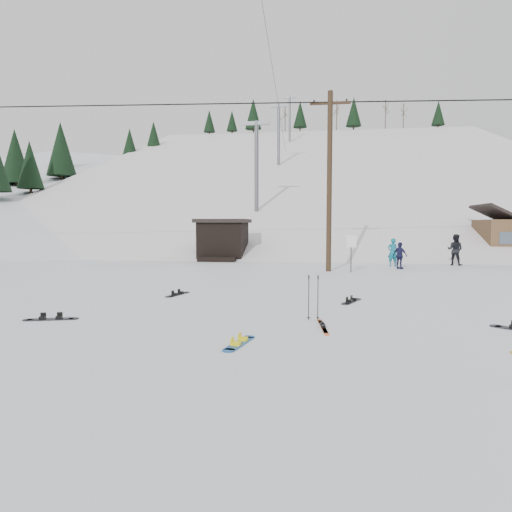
# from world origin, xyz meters

# --- Properties ---
(ground) EXTENTS (200.00, 200.00, 0.00)m
(ground) POSITION_xyz_m (0.00, 0.00, 0.00)
(ground) COLOR silver
(ground) RESTS_ON ground
(ski_slope) EXTENTS (60.00, 85.24, 65.97)m
(ski_slope) POSITION_xyz_m (0.00, 55.00, -12.00)
(ski_slope) COLOR white
(ski_slope) RESTS_ON ground
(ridge_left) EXTENTS (47.54, 95.03, 58.38)m
(ridge_left) POSITION_xyz_m (-36.00, 48.00, -11.00)
(ridge_left) COLOR silver
(ridge_left) RESTS_ON ground
(treeline_left) EXTENTS (20.00, 64.00, 10.00)m
(treeline_left) POSITION_xyz_m (-34.00, 40.00, 0.00)
(treeline_left) COLOR black
(treeline_left) RESTS_ON ground
(treeline_crest) EXTENTS (50.00, 6.00, 10.00)m
(treeline_crest) POSITION_xyz_m (0.00, 86.00, 0.00)
(treeline_crest) COLOR black
(treeline_crest) RESTS_ON ski_slope
(utility_pole) EXTENTS (2.00, 0.26, 9.00)m
(utility_pole) POSITION_xyz_m (2.00, 14.00, 4.68)
(utility_pole) COLOR #3A2819
(utility_pole) RESTS_ON ground
(trail_sign) EXTENTS (0.50, 0.09, 1.85)m
(trail_sign) POSITION_xyz_m (3.10, 13.58, 1.27)
(trail_sign) COLOR #595B60
(trail_sign) RESTS_ON ground
(lift_hut) EXTENTS (3.40, 4.10, 2.75)m
(lift_hut) POSITION_xyz_m (-5.00, 20.94, 1.36)
(lift_hut) COLOR black
(lift_hut) RESTS_ON ground
(lift_tower_near) EXTENTS (2.20, 0.36, 8.00)m
(lift_tower_near) POSITION_xyz_m (-4.00, 30.00, 7.86)
(lift_tower_near) COLOR #595B60
(lift_tower_near) RESTS_ON ski_slope
(lift_tower_mid) EXTENTS (2.20, 0.36, 8.00)m
(lift_tower_mid) POSITION_xyz_m (-4.00, 50.00, 14.36)
(lift_tower_mid) COLOR #595B60
(lift_tower_mid) RESTS_ON ski_slope
(lift_tower_far) EXTENTS (2.20, 0.36, 8.00)m
(lift_tower_far) POSITION_xyz_m (-4.00, 70.00, 20.86)
(lift_tower_far) COLOR #595B60
(lift_tower_far) RESTS_ON ski_slope
(hero_snowboard) EXTENTS (0.47, 1.31, 0.09)m
(hero_snowboard) POSITION_xyz_m (0.04, -0.57, 0.02)
(hero_snowboard) COLOR #174D98
(hero_snowboard) RESTS_ON ground
(hero_skis) EXTENTS (0.28, 1.63, 0.08)m
(hero_skis) POSITION_xyz_m (1.70, 1.17, 0.02)
(hero_skis) COLOR #C44E14
(hero_skis) RESTS_ON ground
(ski_poles) EXTENTS (0.31, 0.08, 1.13)m
(ski_poles) POSITION_xyz_m (1.46, 1.99, 0.58)
(ski_poles) COLOR black
(ski_poles) RESTS_ON ground
(board_scatter_a) EXTENTS (1.30, 0.57, 0.09)m
(board_scatter_a) POSITION_xyz_m (-5.06, 1.04, 0.02)
(board_scatter_a) COLOR black
(board_scatter_a) RESTS_ON ground
(board_scatter_b) EXTENTS (0.52, 1.28, 0.09)m
(board_scatter_b) POSITION_xyz_m (-3.17, 5.40, 0.02)
(board_scatter_b) COLOR black
(board_scatter_b) RESTS_ON ground
(board_scatter_f) EXTENTS (0.68, 1.26, 0.09)m
(board_scatter_f) POSITION_xyz_m (2.58, 4.82, 0.02)
(board_scatter_f) COLOR black
(board_scatter_f) RESTS_ON ground
(skier_teal) EXTENTS (0.64, 0.48, 1.60)m
(skier_teal) POSITION_xyz_m (5.64, 17.30, 0.80)
(skier_teal) COLOR #0C657B
(skier_teal) RESTS_ON ground
(skier_dark) EXTENTS (1.11, 1.04, 1.82)m
(skier_dark) POSITION_xyz_m (9.33, 18.43, 0.91)
(skier_dark) COLOR black
(skier_dark) RESTS_ON ground
(skier_pink) EXTENTS (1.09, 0.82, 1.50)m
(skier_pink) POSITION_xyz_m (13.11, 22.89, 0.75)
(skier_pink) COLOR #E5509C
(skier_pink) RESTS_ON ground
(skier_navy) EXTENTS (0.86, 0.84, 1.44)m
(skier_navy) POSITION_xyz_m (5.79, 15.69, 0.72)
(skier_navy) COLOR #191A40
(skier_navy) RESTS_ON ground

